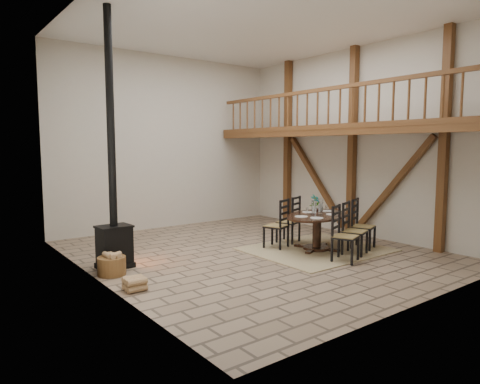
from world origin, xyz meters
TOP-DOWN VIEW (x-y plane):
  - ground at (0.00, 0.00)m, footprint 8.00×8.00m
  - room_shell at (1.19, 0.00)m, footprint 7.02×8.02m
  - rug at (1.30, -0.70)m, footprint 3.00×2.50m
  - dining_table at (1.34, -0.81)m, footprint 2.40×2.61m
  - wood_stove at (-2.95, 0.70)m, footprint 0.68×0.53m
  - log_basket at (-3.18, 0.26)m, footprint 0.52×0.52m
  - log_stack at (-3.20, -0.82)m, footprint 0.34×0.35m

SIDE VIEW (x-z plane):
  - ground at x=0.00m, z-range 0.00..0.00m
  - rug at x=1.30m, z-range 0.00..0.02m
  - log_stack at x=-3.20m, z-range 0.00..0.23m
  - log_basket at x=-3.18m, z-range -0.03..0.40m
  - dining_table at x=1.34m, z-range -0.20..1.09m
  - wood_stove at x=-2.95m, z-range -1.37..3.63m
  - room_shell at x=1.19m, z-range 0.51..5.52m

